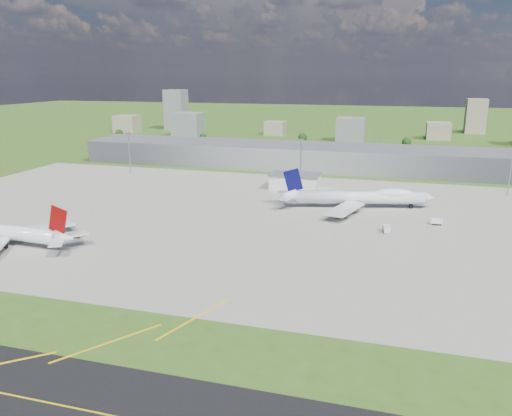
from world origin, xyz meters
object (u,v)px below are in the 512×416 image
(airliner_red_twin, at_px, (7,232))
(airliner_blue_quad, at_px, (360,197))
(tug_yellow, at_px, (78,236))
(van_white_near, at_px, (386,229))
(van_white_far, at_px, (437,222))

(airliner_red_twin, relative_size, airliner_blue_quad, 0.87)
(tug_yellow, bearing_deg, airliner_blue_quad, 22.20)
(tug_yellow, relative_size, van_white_near, 0.61)
(airliner_blue_quad, relative_size, van_white_near, 12.29)
(airliner_red_twin, height_order, tug_yellow, airliner_red_twin)
(tug_yellow, xyz_separation_m, van_white_near, (115.41, 39.90, 0.54))
(van_white_near, relative_size, van_white_far, 1.17)
(airliner_red_twin, xyz_separation_m, tug_yellow, (20.71, 13.42, -3.73))
(airliner_blue_quad, height_order, tug_yellow, airliner_blue_quad)
(airliner_red_twin, xyz_separation_m, van_white_near, (136.12, 53.32, -3.19))
(airliner_blue_quad, xyz_separation_m, van_white_near, (13.57, -35.17, -3.88))
(van_white_far, bearing_deg, airliner_red_twin, -158.37)
(airliner_red_twin, relative_size, van_white_near, 10.72)
(airliner_blue_quad, height_order, van_white_near, airliner_blue_quad)
(airliner_red_twin, distance_m, tug_yellow, 24.96)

